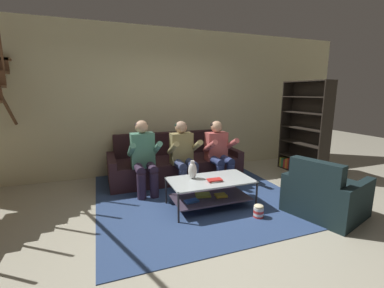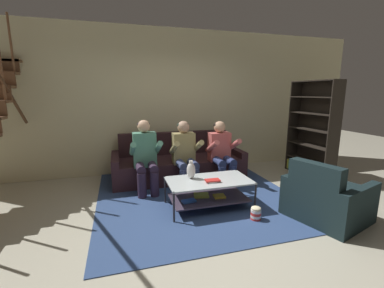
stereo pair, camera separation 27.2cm
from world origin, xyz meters
TOP-DOWN VIEW (x-y plane):
  - ground at (0.00, 0.00)m, footprint 16.80×16.80m
  - back_partition at (0.00, 2.46)m, footprint 8.40×0.12m
  - couch at (-0.06, 1.86)m, footprint 2.47×0.95m
  - person_seated_left at (-0.74, 1.30)m, footprint 0.50×0.58m
  - person_seated_middle at (-0.06, 1.30)m, footprint 0.50×0.58m
  - person_seated_right at (0.62, 1.30)m, footprint 0.50×0.58m
  - coffee_table at (0.05, 0.42)m, footprint 1.19×0.65m
  - area_rug at (-0.00, 1.01)m, footprint 3.04×3.38m
  - vase at (-0.17, 0.55)m, footprint 0.13×0.13m
  - book_stack at (0.08, 0.33)m, footprint 0.21×0.16m
  - bookshelf at (2.54, 1.29)m, footprint 0.34×1.07m
  - armchair at (1.42, -0.33)m, footprint 1.05×1.08m
  - popcorn_tub at (0.52, -0.12)m, footprint 0.14×0.14m

SIDE VIEW (x-z plane):
  - ground at x=0.00m, z-range 0.00..0.00m
  - area_rug at x=0.00m, z-range 0.00..0.01m
  - popcorn_tub at x=0.52m, z-range 0.00..0.19m
  - coffee_table at x=0.05m, z-range 0.07..0.48m
  - armchair at x=1.42m, z-range -0.13..0.68m
  - couch at x=-0.06m, z-range -0.15..0.70m
  - book_stack at x=0.08m, z-range 0.42..0.45m
  - vase at x=-0.17m, z-range 0.41..0.67m
  - person_seated_right at x=0.62m, z-range 0.05..1.19m
  - person_seated_middle at x=-0.06m, z-range 0.05..1.21m
  - person_seated_left at x=-0.74m, z-range 0.05..1.24m
  - bookshelf at x=2.54m, z-range -0.13..1.73m
  - back_partition at x=0.00m, z-range 0.00..2.90m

